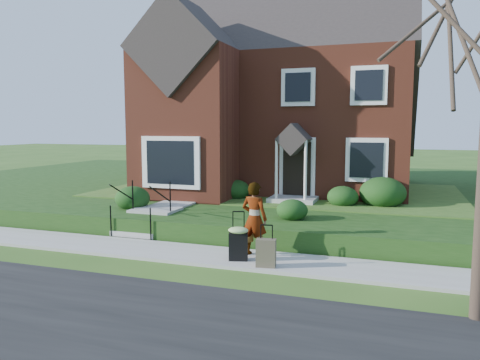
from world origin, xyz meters
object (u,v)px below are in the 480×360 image
at_px(suitcase_olive, 266,253).
at_px(suitcase_black, 238,241).
at_px(woman, 254,219).
at_px(front_steps, 148,218).

bearing_deg(suitcase_olive, suitcase_black, 151.42).
bearing_deg(woman, front_steps, -11.86).
xyz_separation_m(woman, suitcase_black, (-0.22, -0.55, -0.45)).
xyz_separation_m(front_steps, suitcase_black, (3.63, -2.10, 0.06)).
xyz_separation_m(suitcase_black, suitcase_olive, (0.76, -0.28, -0.14)).
bearing_deg(suitcase_olive, front_steps, 143.32).
relative_size(woman, suitcase_olive, 1.90).
bearing_deg(suitcase_black, woman, 52.48).
height_order(woman, suitcase_black, woman).
relative_size(suitcase_black, suitcase_olive, 1.23).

